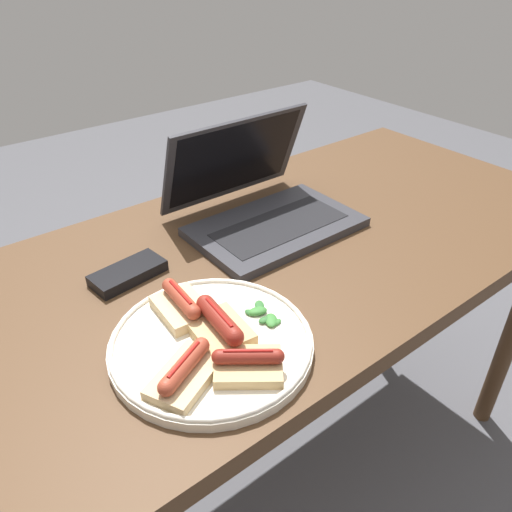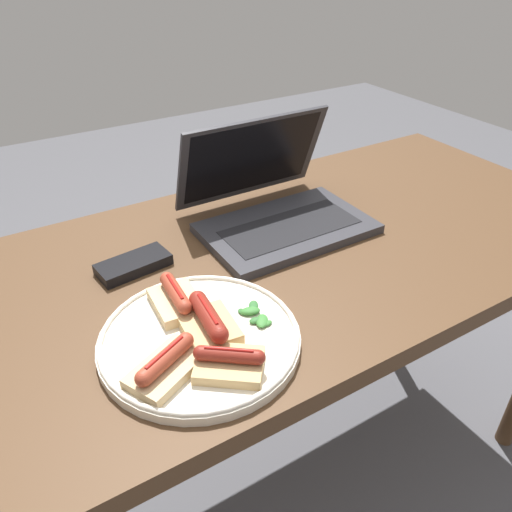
% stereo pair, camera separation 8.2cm
% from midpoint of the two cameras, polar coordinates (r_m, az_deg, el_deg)
% --- Properties ---
extents(ground_plane, '(6.00, 6.00, 0.00)m').
position_cam_midpoint_polar(ground_plane, '(1.48, 3.20, -24.01)').
color(ground_plane, '#4C4C51').
extents(desk, '(1.44, 0.65, 0.73)m').
position_cam_midpoint_polar(desk, '(0.99, 4.37, -3.08)').
color(desk, '#4C331E').
rests_on(desk, ground_plane).
extents(laptop, '(0.33, 0.28, 0.20)m').
position_cam_midpoint_polar(laptop, '(1.02, 4.66, 5.51)').
color(laptop, '#2D2D33').
rests_on(laptop, desk).
extents(plate, '(0.30, 0.30, 0.02)m').
position_cam_midpoint_polar(plate, '(0.74, -3.26, -9.47)').
color(plate, silver).
rests_on(plate, desk).
extents(sausage_toast_left, '(0.13, 0.10, 0.04)m').
position_cam_midpoint_polar(sausage_toast_left, '(0.68, -6.75, -12.38)').
color(sausage_toast_left, '#D6B784').
rests_on(sausage_toast_left, plate).
extents(sausage_toast_middle, '(0.08, 0.11, 0.05)m').
position_cam_midpoint_polar(sausage_toast_middle, '(0.73, -2.23, -7.68)').
color(sausage_toast_middle, tan).
rests_on(sausage_toast_middle, plate).
extents(sausage_toast_right, '(0.11, 0.11, 0.04)m').
position_cam_midpoint_polar(sausage_toast_right, '(0.68, 0.46, -12.10)').
color(sausage_toast_right, tan).
rests_on(sausage_toast_right, plate).
extents(sausage_toast_extra, '(0.07, 0.10, 0.04)m').
position_cam_midpoint_polar(sausage_toast_extra, '(0.78, -6.14, -5.02)').
color(sausage_toast_extra, '#D6B784').
rests_on(sausage_toast_extra, plate).
extents(salad_pile, '(0.04, 0.07, 0.01)m').
position_cam_midpoint_polar(salad_pile, '(0.77, 3.00, -6.88)').
color(salad_pile, '#2D662D').
rests_on(salad_pile, plate).
extents(external_drive, '(0.13, 0.08, 0.02)m').
position_cam_midpoint_polar(external_drive, '(0.91, -11.32, -1.05)').
color(external_drive, black).
rests_on(external_drive, desk).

